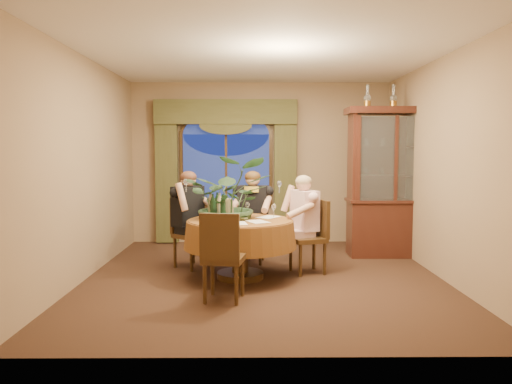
{
  "coord_description": "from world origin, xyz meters",
  "views": [
    {
      "loc": [
        -0.15,
        -6.28,
        1.62
      ],
      "look_at": [
        -0.1,
        -0.05,
        1.1
      ],
      "focal_mm": 35.0,
      "sensor_mm": 36.0,
      "label": 1
    }
  ],
  "objects_px": {
    "person_scarf": "(253,217)",
    "wine_bottle_0": "(220,206)",
    "chair_right": "(308,237)",
    "person_pink": "(304,223)",
    "person_back": "(188,219)",
    "wine_bottle_2": "(213,207)",
    "chair_front_left": "(224,256)",
    "centerpiece_plant": "(230,166)",
    "stoneware_vase": "(229,209)",
    "olive_bowl": "(242,219)",
    "dining_table": "(240,249)",
    "oil_lamp_center": "(393,96)",
    "wine_bottle_3": "(223,207)",
    "chair_back": "(192,233)",
    "wine_bottle_4": "(211,205)",
    "oil_lamp_right": "(419,96)",
    "chair_back_right": "(250,230)",
    "china_cabinet": "(391,182)",
    "wine_bottle_1": "(217,205)",
    "oil_lamp_left": "(367,96)"
  },
  "relations": [
    {
      "from": "oil_lamp_left",
      "to": "chair_front_left",
      "type": "height_order",
      "value": "oil_lamp_left"
    },
    {
      "from": "china_cabinet",
      "to": "dining_table",
      "type": "bearing_deg",
      "value": -149.44
    },
    {
      "from": "stoneware_vase",
      "to": "olive_bowl",
      "type": "xyz_separation_m",
      "value": [
        0.18,
        -0.19,
        -0.1
      ]
    },
    {
      "from": "stoneware_vase",
      "to": "wine_bottle_1",
      "type": "xyz_separation_m",
      "value": [
        -0.15,
        0.08,
        0.04
      ]
    },
    {
      "from": "chair_back",
      "to": "chair_front_left",
      "type": "height_order",
      "value": "same"
    },
    {
      "from": "oil_lamp_right",
      "to": "olive_bowl",
      "type": "height_order",
      "value": "oil_lamp_right"
    },
    {
      "from": "olive_bowl",
      "to": "wine_bottle_3",
      "type": "bearing_deg",
      "value": -176.68
    },
    {
      "from": "dining_table",
      "to": "oil_lamp_center",
      "type": "distance_m",
      "value": 3.36
    },
    {
      "from": "person_back",
      "to": "wine_bottle_1",
      "type": "distance_m",
      "value": 0.67
    },
    {
      "from": "chair_back",
      "to": "wine_bottle_3",
      "type": "distance_m",
      "value": 0.93
    },
    {
      "from": "person_back",
      "to": "centerpiece_plant",
      "type": "distance_m",
      "value": 1.07
    },
    {
      "from": "china_cabinet",
      "to": "oil_lamp_left",
      "type": "distance_m",
      "value": 1.36
    },
    {
      "from": "person_back",
      "to": "wine_bottle_2",
      "type": "bearing_deg",
      "value": 71.35
    },
    {
      "from": "wine_bottle_0",
      "to": "person_scarf",
      "type": "bearing_deg",
      "value": 62.41
    },
    {
      "from": "chair_front_left",
      "to": "centerpiece_plant",
      "type": "height_order",
      "value": "centerpiece_plant"
    },
    {
      "from": "person_pink",
      "to": "chair_back",
      "type": "bearing_deg",
      "value": 57.76
    },
    {
      "from": "oil_lamp_center",
      "to": "olive_bowl",
      "type": "xyz_separation_m",
      "value": [
        -2.25,
        -1.41,
        -1.66
      ]
    },
    {
      "from": "stoneware_vase",
      "to": "wine_bottle_3",
      "type": "height_order",
      "value": "wine_bottle_3"
    },
    {
      "from": "oil_lamp_right",
      "to": "centerpiece_plant",
      "type": "bearing_deg",
      "value": -157.24
    },
    {
      "from": "dining_table",
      "to": "person_scarf",
      "type": "distance_m",
      "value": 0.94
    },
    {
      "from": "chair_back_right",
      "to": "wine_bottle_1",
      "type": "xyz_separation_m",
      "value": [
        -0.42,
        -0.7,
        0.44
      ]
    },
    {
      "from": "oil_lamp_right",
      "to": "chair_front_left",
      "type": "xyz_separation_m",
      "value": [
        -2.83,
        -2.27,
        -1.96
      ]
    },
    {
      "from": "chair_right",
      "to": "person_pink",
      "type": "xyz_separation_m",
      "value": [
        -0.03,
        0.12,
        0.17
      ]
    },
    {
      "from": "wine_bottle_2",
      "to": "oil_lamp_center",
      "type": "bearing_deg",
      "value": 27.88
    },
    {
      "from": "chair_back_right",
      "to": "wine_bottle_3",
      "type": "bearing_deg",
      "value": 78.97
    },
    {
      "from": "dining_table",
      "to": "olive_bowl",
      "type": "relative_size",
      "value": 10.13
    },
    {
      "from": "centerpiece_plant",
      "to": "person_pink",
      "type": "bearing_deg",
      "value": 12.37
    },
    {
      "from": "chair_back",
      "to": "wine_bottle_4",
      "type": "bearing_deg",
      "value": 74.3
    },
    {
      "from": "dining_table",
      "to": "centerpiece_plant",
      "type": "relative_size",
      "value": 1.19
    },
    {
      "from": "wine_bottle_0",
      "to": "dining_table",
      "type": "bearing_deg",
      "value": -12.6
    },
    {
      "from": "person_scarf",
      "to": "wine_bottle_4",
      "type": "bearing_deg",
      "value": 64.0
    },
    {
      "from": "person_pink",
      "to": "chair_front_left",
      "type": "bearing_deg",
      "value": 118.1
    },
    {
      "from": "dining_table",
      "to": "wine_bottle_0",
      "type": "relative_size",
      "value": 4.32
    },
    {
      "from": "oil_lamp_right",
      "to": "chair_back_right",
      "type": "xyz_separation_m",
      "value": [
        -2.56,
        -0.45,
        -1.96
      ]
    },
    {
      "from": "wine_bottle_2",
      "to": "wine_bottle_3",
      "type": "relative_size",
      "value": 1.0
    },
    {
      "from": "wine_bottle_4",
      "to": "chair_back_right",
      "type": "bearing_deg",
      "value": 56.67
    },
    {
      "from": "chair_back_right",
      "to": "wine_bottle_2",
      "type": "height_order",
      "value": "wine_bottle_2"
    },
    {
      "from": "stoneware_vase",
      "to": "dining_table",
      "type": "bearing_deg",
      "value": -39.47
    },
    {
      "from": "dining_table",
      "to": "wine_bottle_3",
      "type": "bearing_deg",
      "value": -159.53
    },
    {
      "from": "person_scarf",
      "to": "wine_bottle_0",
      "type": "height_order",
      "value": "person_scarf"
    },
    {
      "from": "chair_right",
      "to": "olive_bowl",
      "type": "xyz_separation_m",
      "value": [
        -0.85,
        -0.33,
        0.29
      ]
    },
    {
      "from": "person_back",
      "to": "wine_bottle_3",
      "type": "bearing_deg",
      "value": 77.31
    },
    {
      "from": "oil_lamp_center",
      "to": "chair_front_left",
      "type": "bearing_deg",
      "value": -137.03
    },
    {
      "from": "chair_front_left",
      "to": "wine_bottle_4",
      "type": "relative_size",
      "value": 2.91
    },
    {
      "from": "chair_right",
      "to": "wine_bottle_3",
      "type": "height_order",
      "value": "wine_bottle_3"
    },
    {
      "from": "china_cabinet",
      "to": "centerpiece_plant",
      "type": "height_order",
      "value": "china_cabinet"
    },
    {
      "from": "centerpiece_plant",
      "to": "wine_bottle_2",
      "type": "distance_m",
      "value": 0.58
    },
    {
      "from": "oil_lamp_center",
      "to": "chair_front_left",
      "type": "relative_size",
      "value": 0.35
    },
    {
      "from": "chair_back",
      "to": "chair_front_left",
      "type": "relative_size",
      "value": 1.0
    },
    {
      "from": "centerpiece_plant",
      "to": "china_cabinet",
      "type": "bearing_deg",
      "value": 26.0
    }
  ]
}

